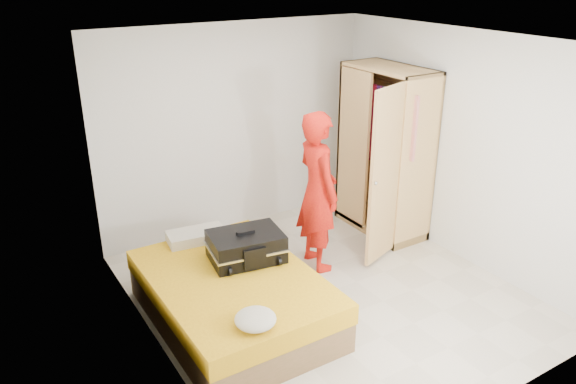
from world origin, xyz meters
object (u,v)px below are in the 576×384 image
wardrobe (384,157)px  suitcase (246,246)px  bed (234,298)px  person (318,191)px  round_cushion (255,319)px

wardrobe → suitcase: bearing=-166.1°
wardrobe → suitcase: size_ratio=2.64×
bed → wardrobe: size_ratio=0.96×
person → round_cushion: person is taller
bed → wardrobe: wardrobe is taller
bed → person: person is taller
person → round_cushion: 2.01m
bed → round_cushion: 0.88m
bed → round_cushion: size_ratio=5.88×
round_cushion → bed: bearing=76.3°
suitcase → round_cushion: bearing=-105.2°
round_cushion → suitcase: bearing=65.7°
bed → wardrobe: (2.50, 0.77, 0.75)m
person → round_cushion: size_ratio=5.27×
wardrobe → bed: bearing=-162.9°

